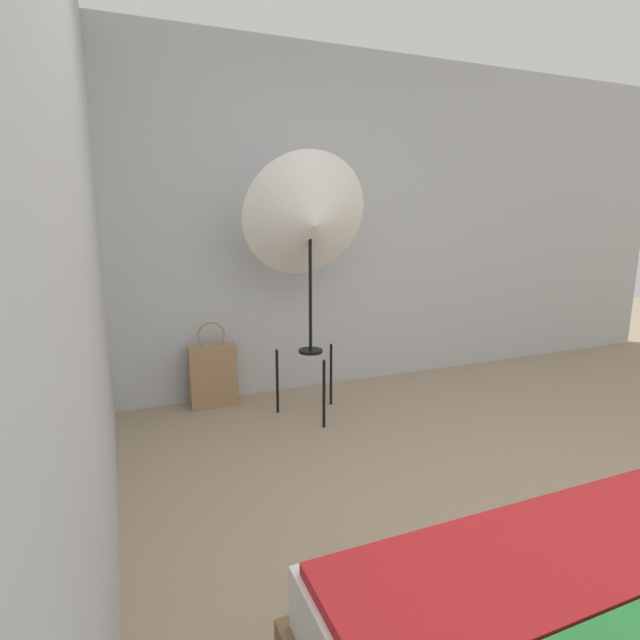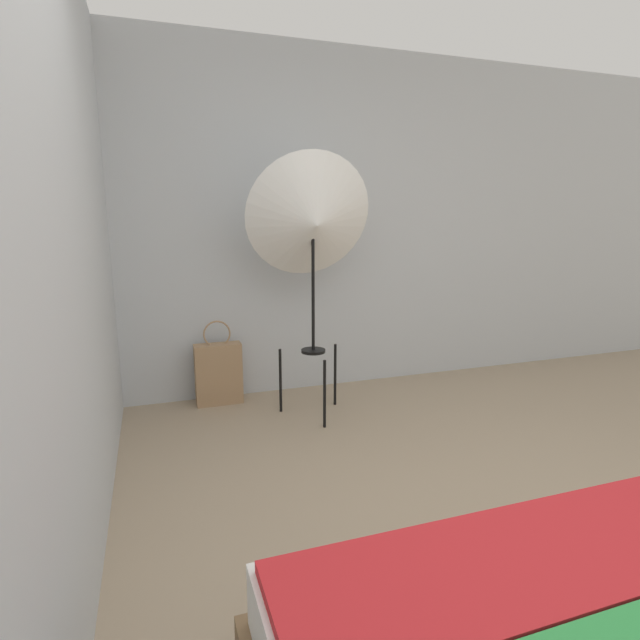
{
  "view_description": "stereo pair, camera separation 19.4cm",
  "coord_description": "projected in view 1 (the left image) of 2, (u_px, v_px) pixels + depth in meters",
  "views": [
    {
      "loc": [
        -1.16,
        -1.06,
        1.37
      ],
      "look_at": [
        -0.02,
        1.73,
        0.74
      ],
      "focal_mm": 28.0,
      "sensor_mm": 36.0,
      "label": 1
    },
    {
      "loc": [
        -0.98,
        -1.13,
        1.37
      ],
      "look_at": [
        -0.02,
        1.73,
        0.74
      ],
      "focal_mm": 28.0,
      "sensor_mm": 36.0,
      "label": 2
    }
  ],
  "objects": [
    {
      "name": "wall_back",
      "position": [
        278.0,
        225.0,
        3.76
      ],
      "size": [
        8.0,
        0.05,
        2.6
      ],
      "color": "#B7BCC1",
      "rests_on": "ground_plane"
    },
    {
      "name": "tote_bag",
      "position": [
        213.0,
        375.0,
        3.62
      ],
      "size": [
        0.34,
        0.12,
        0.63
      ],
      "color": "#9E7A56",
      "rests_on": "ground_plane"
    },
    {
      "name": "wall_side_left",
      "position": [
        82.0,
        235.0,
        1.84
      ],
      "size": [
        0.05,
        8.0,
        2.6
      ],
      "color": "#B7BCC1",
      "rests_on": "ground_plane"
    },
    {
      "name": "photo_umbrella",
      "position": [
        310.0,
        222.0,
        3.24
      ],
      "size": [
        0.86,
        0.49,
        1.78
      ],
      "color": "black",
      "rests_on": "ground_plane"
    },
    {
      "name": "ground_plane",
      "position": [
        519.0,
        631.0,
        1.68
      ],
      "size": [
        14.0,
        14.0,
        0.0
      ],
      "primitive_type": "plane",
      "color": "gray"
    }
  ]
}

